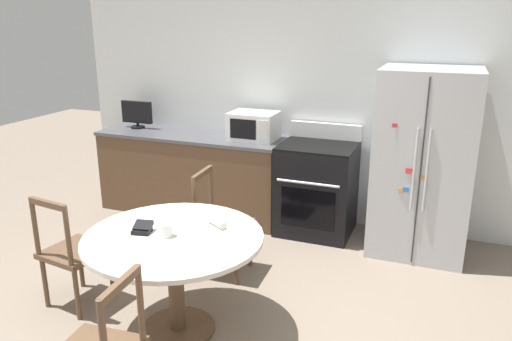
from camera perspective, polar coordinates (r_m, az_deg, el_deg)
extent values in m
cube|color=silver|center=(5.31, 5.54, 8.16)|extent=(5.20, 0.10, 2.60)
cube|color=brown|center=(5.62, -7.21, -0.49)|extent=(2.08, 0.62, 0.86)
cube|color=#4C4C51|center=(5.50, -7.38, 3.97)|extent=(2.10, 0.64, 0.03)
cube|color=#B2B5BA|center=(4.79, 18.56, 0.82)|extent=(0.85, 0.74, 1.71)
cube|color=#333333|center=(4.43, 18.26, -0.45)|extent=(0.01, 0.01, 1.64)
cylinder|color=silver|center=(4.40, 17.65, 0.09)|extent=(0.02, 0.02, 0.72)
cylinder|color=silver|center=(4.40, 18.94, -0.05)|extent=(0.02, 0.02, 0.72)
cube|color=orange|center=(4.43, 18.70, -0.85)|extent=(0.04, 0.01, 0.03)
cube|color=orange|center=(4.48, 16.25, -2.22)|extent=(0.05, 0.01, 0.04)
cube|color=#338CD8|center=(4.48, 16.74, -2.12)|extent=(0.05, 0.02, 0.04)
cube|color=red|center=(4.34, 15.57, 4.99)|extent=(0.04, 0.01, 0.03)
cube|color=red|center=(4.42, 17.06, -0.04)|extent=(0.06, 0.01, 0.04)
cube|color=black|center=(5.09, 6.94, -2.19)|extent=(0.74, 0.64, 0.90)
cube|color=black|center=(4.83, 5.92, -4.40)|extent=(0.53, 0.01, 0.40)
cylinder|color=silver|center=(4.71, 5.93, -1.45)|extent=(0.61, 0.02, 0.02)
cube|color=black|center=(4.96, 7.13, 2.83)|extent=(0.74, 0.64, 0.02)
cube|color=white|center=(5.21, 7.97, 4.53)|extent=(0.74, 0.06, 0.16)
cube|color=white|center=(5.19, -0.27, 5.13)|extent=(0.48, 0.37, 0.28)
cube|color=black|center=(5.04, -1.51, 4.75)|extent=(0.28, 0.01, 0.20)
cube|color=silver|center=(4.96, 0.81, 4.55)|extent=(0.10, 0.01, 0.21)
cylinder|color=black|center=(5.92, -13.35, 4.86)|extent=(0.16, 0.16, 0.02)
cylinder|color=black|center=(5.91, -13.37, 5.15)|extent=(0.03, 0.03, 0.04)
cube|color=black|center=(5.88, -13.47, 6.53)|extent=(0.38, 0.05, 0.25)
cylinder|color=beige|center=(3.41, -9.41, -7.56)|extent=(1.21, 1.21, 0.03)
cylinder|color=brown|center=(3.57, -9.13, -12.72)|extent=(0.11, 0.11, 0.68)
cylinder|color=brown|center=(3.76, -8.86, -17.36)|extent=(0.52, 0.52, 0.03)
cube|color=brown|center=(4.05, -19.90, -8.71)|extent=(0.47, 0.47, 0.04)
cylinder|color=brown|center=(4.37, -19.41, -10.00)|extent=(0.04, 0.04, 0.41)
cylinder|color=brown|center=(4.14, -16.16, -11.27)|extent=(0.04, 0.04, 0.41)
cylinder|color=brown|center=(4.18, -22.97, -11.69)|extent=(0.04, 0.04, 0.41)
cylinder|color=brown|center=(3.94, -19.78, -13.17)|extent=(0.04, 0.04, 0.41)
cylinder|color=brown|center=(3.98, -23.95, -5.82)|extent=(0.04, 0.04, 0.45)
cylinder|color=brown|center=(3.72, -20.71, -7.00)|extent=(0.04, 0.04, 0.45)
cube|color=brown|center=(3.78, -22.73, -3.54)|extent=(0.35, 0.08, 0.04)
cube|color=brown|center=(4.26, -3.64, -6.36)|extent=(0.44, 0.44, 0.04)
cylinder|color=brown|center=(4.44, -0.66, -8.46)|extent=(0.04, 0.04, 0.41)
cylinder|color=brown|center=(4.16, -2.25, -10.42)|extent=(0.04, 0.04, 0.41)
cylinder|color=brown|center=(4.56, -4.79, -7.84)|extent=(0.04, 0.04, 0.41)
cylinder|color=brown|center=(4.28, -6.63, -9.67)|extent=(0.04, 0.04, 0.41)
cylinder|color=brown|center=(4.39, -5.15, -2.24)|extent=(0.04, 0.04, 0.45)
cylinder|color=brown|center=(4.09, -7.07, -3.76)|extent=(0.04, 0.04, 0.45)
cube|color=brown|center=(4.17, -6.16, -0.33)|extent=(0.05, 0.35, 0.04)
cylinder|color=brown|center=(2.81, -13.08, -14.54)|extent=(0.04, 0.04, 0.45)
cube|color=brown|center=(2.58, -15.30, -12.50)|extent=(0.06, 0.35, 0.04)
cylinder|color=silver|center=(3.38, -10.24, -6.73)|extent=(0.09, 0.09, 0.09)
cylinder|color=#8C4C99|center=(3.38, -10.22, -7.04)|extent=(0.08, 0.08, 0.05)
cylinder|color=silver|center=(3.50, -4.48, -5.94)|extent=(0.17, 0.13, 0.05)
cube|color=black|center=(3.47, -12.92, -6.78)|extent=(0.14, 0.12, 0.03)
cube|color=black|center=(3.48, -12.77, -6.19)|extent=(0.14, 0.12, 0.06)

